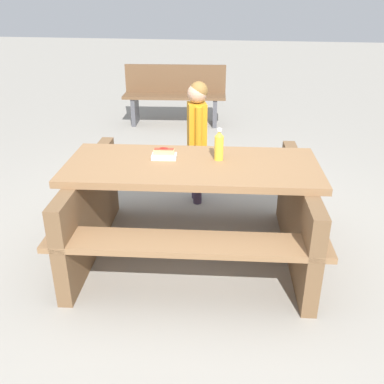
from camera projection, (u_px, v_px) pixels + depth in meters
name	position (u px, v px, depth m)	size (l,w,h in m)	color
ground_plane	(192.00, 253.00, 3.41)	(30.00, 30.00, 0.00)	gray
picnic_table	(192.00, 202.00, 3.22)	(1.90, 1.54, 0.75)	olive
soda_bottle	(219.00, 146.00, 3.12)	(0.07, 0.07, 0.23)	yellow
hotdog_tray	(164.00, 154.00, 3.17)	(0.19, 0.13, 0.08)	white
child_in_coat	(197.00, 127.00, 3.94)	(0.20, 0.28, 1.15)	#3F334C
park_bench_near	(175.00, 94.00, 6.47)	(1.53, 0.53, 0.85)	brown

